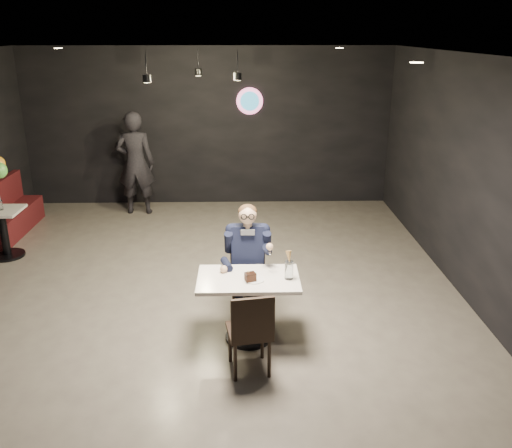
{
  "coord_description": "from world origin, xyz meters",
  "views": [
    {
      "loc": [
        0.66,
        -5.93,
        3.27
      ],
      "look_at": [
        0.81,
        -0.03,
        1.15
      ],
      "focal_mm": 38.0,
      "sensor_mm": 36.0,
      "label": 1
    }
  ],
  "objects_px": {
    "seated_man": "(248,260)",
    "side_table": "(4,234)",
    "main_table": "(248,308)",
    "sundae_glass": "(289,270)",
    "chair_near": "(249,329)",
    "passerby": "(136,163)",
    "chair_far": "(248,280)",
    "booth_bench": "(10,208)"
  },
  "relations": [
    {
      "from": "chair_near",
      "to": "sundae_glass",
      "type": "height_order",
      "value": "sundae_glass"
    },
    {
      "from": "seated_man",
      "to": "main_table",
      "type": "bearing_deg",
      "value": -90.0
    },
    {
      "from": "sundae_glass",
      "to": "side_table",
      "type": "distance_m",
      "value": 4.81
    },
    {
      "from": "seated_man",
      "to": "side_table",
      "type": "distance_m",
      "value": 4.13
    },
    {
      "from": "booth_bench",
      "to": "passerby",
      "type": "relative_size",
      "value": 0.94
    },
    {
      "from": "seated_man",
      "to": "passerby",
      "type": "relative_size",
      "value": 0.76
    },
    {
      "from": "main_table",
      "to": "sundae_glass",
      "type": "distance_m",
      "value": 0.65
    },
    {
      "from": "side_table",
      "to": "seated_man",
      "type": "bearing_deg",
      "value": -27.15
    },
    {
      "from": "seated_man",
      "to": "side_table",
      "type": "xyz_separation_m",
      "value": [
        -3.66,
        1.88,
        -0.35
      ]
    },
    {
      "from": "passerby",
      "to": "seated_man",
      "type": "bearing_deg",
      "value": 116.81
    },
    {
      "from": "sundae_glass",
      "to": "passerby",
      "type": "bearing_deg",
      "value": 118.44
    },
    {
      "from": "chair_far",
      "to": "seated_man",
      "type": "bearing_deg",
      "value": 90.0
    },
    {
      "from": "side_table",
      "to": "passerby",
      "type": "height_order",
      "value": "passerby"
    },
    {
      "from": "chair_near",
      "to": "seated_man",
      "type": "xyz_separation_m",
      "value": [
        0.0,
        1.14,
        0.26
      ]
    },
    {
      "from": "main_table",
      "to": "seated_man",
      "type": "xyz_separation_m",
      "value": [
        0.0,
        0.55,
        0.34
      ]
    },
    {
      "from": "main_table",
      "to": "chair_far",
      "type": "relative_size",
      "value": 1.2
    },
    {
      "from": "passerby",
      "to": "chair_far",
      "type": "bearing_deg",
      "value": 116.81
    },
    {
      "from": "chair_near",
      "to": "booth_bench",
      "type": "bearing_deg",
      "value": 124.9
    },
    {
      "from": "seated_man",
      "to": "sundae_glass",
      "type": "relative_size",
      "value": 7.16
    },
    {
      "from": "chair_near",
      "to": "booth_bench",
      "type": "xyz_separation_m",
      "value": [
        -3.96,
        4.01,
        -0.01
      ]
    },
    {
      "from": "chair_near",
      "to": "booth_bench",
      "type": "distance_m",
      "value": 5.64
    },
    {
      "from": "chair_near",
      "to": "passerby",
      "type": "xyz_separation_m",
      "value": [
        -2.03,
        5.09,
        0.49
      ]
    },
    {
      "from": "seated_man",
      "to": "side_table",
      "type": "relative_size",
      "value": 1.97
    },
    {
      "from": "main_table",
      "to": "booth_bench",
      "type": "bearing_deg",
      "value": 139.13
    },
    {
      "from": "booth_bench",
      "to": "side_table",
      "type": "height_order",
      "value": "booth_bench"
    },
    {
      "from": "chair_far",
      "to": "chair_near",
      "type": "relative_size",
      "value": 1.0
    },
    {
      "from": "booth_bench",
      "to": "sundae_glass",
      "type": "bearing_deg",
      "value": -38.25
    },
    {
      "from": "chair_far",
      "to": "main_table",
      "type": "bearing_deg",
      "value": -90.0
    },
    {
      "from": "seated_man",
      "to": "side_table",
      "type": "height_order",
      "value": "seated_man"
    },
    {
      "from": "chair_far",
      "to": "passerby",
      "type": "height_order",
      "value": "passerby"
    },
    {
      "from": "seated_man",
      "to": "passerby",
      "type": "xyz_separation_m",
      "value": [
        -2.03,
        3.95,
        0.23
      ]
    },
    {
      "from": "chair_far",
      "to": "passerby",
      "type": "bearing_deg",
      "value": 117.12
    },
    {
      "from": "main_table",
      "to": "side_table",
      "type": "xyz_separation_m",
      "value": [
        -3.66,
        2.43,
        -0.01
      ]
    },
    {
      "from": "sundae_glass",
      "to": "main_table",
      "type": "bearing_deg",
      "value": 175.02
    },
    {
      "from": "chair_far",
      "to": "seated_man",
      "type": "height_order",
      "value": "seated_man"
    },
    {
      "from": "main_table",
      "to": "chair_far",
      "type": "bearing_deg",
      "value": 90.0
    },
    {
      "from": "main_table",
      "to": "seated_man",
      "type": "bearing_deg",
      "value": 90.0
    },
    {
      "from": "main_table",
      "to": "passerby",
      "type": "xyz_separation_m",
      "value": [
        -2.03,
        4.5,
        0.58
      ]
    },
    {
      "from": "chair_far",
      "to": "side_table",
      "type": "distance_m",
      "value": 4.12
    },
    {
      "from": "seated_man",
      "to": "passerby",
      "type": "bearing_deg",
      "value": 117.12
    },
    {
      "from": "seated_man",
      "to": "side_table",
      "type": "bearing_deg",
      "value": 152.85
    },
    {
      "from": "chair_near",
      "to": "passerby",
      "type": "height_order",
      "value": "passerby"
    }
  ]
}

